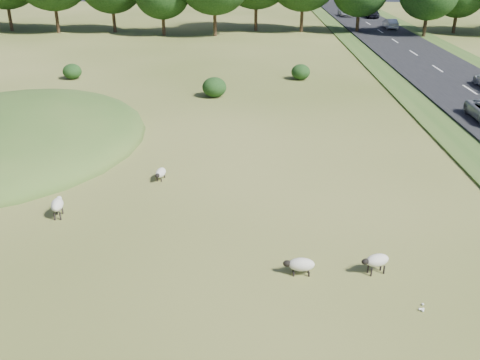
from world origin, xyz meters
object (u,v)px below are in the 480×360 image
object	(u,v)px
sheep_2	(376,260)
sheep_0	(57,205)
sheep_4	(160,173)
sheep_1	(300,265)
car_4	(390,24)
car_2	(346,12)
car_0	(371,13)

from	to	relation	value
sheep_2	sheep_0	bearing A→B (deg)	-36.70
sheep_4	sheep_1	bearing A→B (deg)	48.08
sheep_2	car_4	world-z (taller)	car_4
sheep_0	car_2	size ratio (longest dim) A/B	0.27
sheep_4	car_4	xyz separation A→B (m)	(23.91, 52.39, 0.53)
sheep_2	sheep_4	distance (m)	12.12
car_0	car_4	distance (m)	12.64
sheep_1	sheep_4	xyz separation A→B (m)	(-6.25, 8.30, -0.03)
sheep_2	car_2	xyz separation A→B (m)	(11.17, 74.91, 0.32)
car_0	sheep_4	bearing A→B (deg)	69.81
sheep_4	car_2	xyz separation A→B (m)	(20.11, 66.72, 0.48)
sheep_2	sheep_4	world-z (taller)	sheep_2
sheep_1	sheep_2	xyz separation A→B (m)	(2.69, 0.11, 0.12)
car_2	car_4	world-z (taller)	car_4
sheep_4	car_2	size ratio (longest dim) A/B	0.25
sheep_2	car_0	distance (m)	74.73
sheep_0	car_0	size ratio (longest dim) A/B	0.25
car_4	sheep_4	bearing A→B (deg)	65.47
sheep_1	car_2	distance (m)	76.30
sheep_2	sheep_4	size ratio (longest dim) A/B	1.03
sheep_1	car_0	distance (m)	75.43
car_4	sheep_1	bearing A→B (deg)	73.78
sheep_1	car_4	xyz separation A→B (m)	(17.66, 60.69, 0.50)
sheep_0	sheep_4	size ratio (longest dim) A/B	1.11
sheep_4	car_2	world-z (taller)	car_2
sheep_2	car_0	world-z (taller)	car_0
sheep_1	car_2	size ratio (longest dim) A/B	0.26
sheep_2	sheep_1	bearing A→B (deg)	-16.19
sheep_1	sheep_4	distance (m)	10.39
sheep_0	car_0	bearing A→B (deg)	-30.86
sheep_0	sheep_4	distance (m)	5.54
car_0	sheep_2	bearing A→B (deg)	78.44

